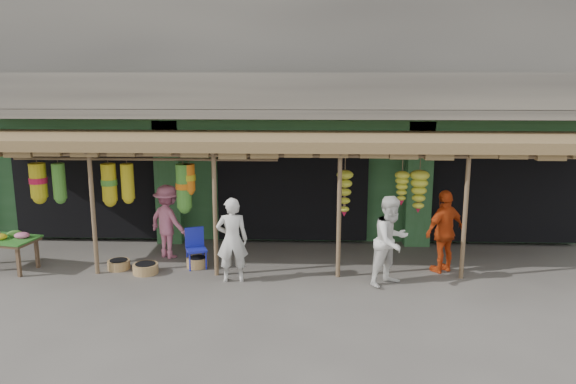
{
  "coord_description": "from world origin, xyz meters",
  "views": [
    {
      "loc": [
        0.39,
        -11.12,
        4.09
      ],
      "look_at": [
        -0.07,
        1.0,
        1.51
      ],
      "focal_mm": 35.0,
      "sensor_mm": 36.0,
      "label": 1
    }
  ],
  "objects_px": {
    "person_vendor": "(445,231)",
    "person_right": "(391,241)",
    "person_shopper": "(168,221)",
    "person_front": "(232,240)",
    "flower_table": "(5,240)",
    "blue_chair": "(196,245)"
  },
  "relations": [
    {
      "from": "blue_chair",
      "to": "person_right",
      "type": "bearing_deg",
      "value": -33.57
    },
    {
      "from": "blue_chair",
      "to": "person_front",
      "type": "height_order",
      "value": "person_front"
    },
    {
      "from": "flower_table",
      "to": "person_vendor",
      "type": "bearing_deg",
      "value": 13.11
    },
    {
      "from": "person_front",
      "to": "person_shopper",
      "type": "relative_size",
      "value": 1.03
    },
    {
      "from": "flower_table",
      "to": "person_shopper",
      "type": "height_order",
      "value": "person_shopper"
    },
    {
      "from": "flower_table",
      "to": "person_shopper",
      "type": "relative_size",
      "value": 0.9
    },
    {
      "from": "person_front",
      "to": "person_right",
      "type": "bearing_deg",
      "value": 172.21
    },
    {
      "from": "person_right",
      "to": "person_shopper",
      "type": "bearing_deg",
      "value": 121.99
    },
    {
      "from": "flower_table",
      "to": "person_right",
      "type": "distance_m",
      "value": 8.02
    },
    {
      "from": "flower_table",
      "to": "blue_chair",
      "type": "bearing_deg",
      "value": 16.57
    },
    {
      "from": "flower_table",
      "to": "blue_chair",
      "type": "relative_size",
      "value": 1.76
    },
    {
      "from": "blue_chair",
      "to": "person_front",
      "type": "distance_m",
      "value": 1.29
    },
    {
      "from": "person_front",
      "to": "person_right",
      "type": "height_order",
      "value": "person_right"
    },
    {
      "from": "person_front",
      "to": "person_shopper",
      "type": "height_order",
      "value": "person_front"
    },
    {
      "from": "flower_table",
      "to": "person_vendor",
      "type": "height_order",
      "value": "person_vendor"
    },
    {
      "from": "flower_table",
      "to": "person_right",
      "type": "height_order",
      "value": "person_right"
    },
    {
      "from": "flower_table",
      "to": "person_vendor",
      "type": "distance_m",
      "value": 9.22
    },
    {
      "from": "flower_table",
      "to": "person_front",
      "type": "distance_m",
      "value": 4.91
    },
    {
      "from": "person_front",
      "to": "person_vendor",
      "type": "xyz_separation_m",
      "value": [
        4.34,
        0.73,
        0.02
      ]
    },
    {
      "from": "person_vendor",
      "to": "person_shopper",
      "type": "distance_m",
      "value": 6.02
    },
    {
      "from": "person_front",
      "to": "person_shopper",
      "type": "xyz_separation_m",
      "value": [
        -1.64,
        1.45,
        -0.03
      ]
    },
    {
      "from": "person_vendor",
      "to": "person_right",
      "type": "bearing_deg",
      "value": -0.68
    }
  ]
}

